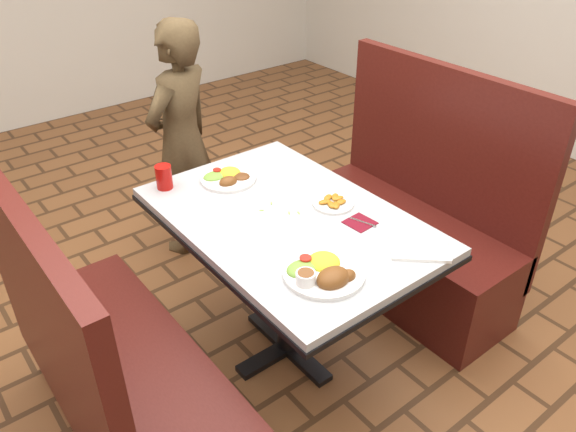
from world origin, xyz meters
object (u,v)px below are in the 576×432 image
object	(u,v)px
diner_person	(182,142)
red_tumbler	(164,177)
dining_table	(288,235)
booth_bench_right	(409,233)
booth_bench_left	(119,382)
near_dinner_plate	(323,269)
far_dinner_plate	(227,175)
plantain_plate	(333,203)

from	to	relation	value
diner_person	red_tumbler	world-z (taller)	diner_person
dining_table	booth_bench_right	bearing A→B (deg)	0.00
booth_bench_left	near_dinner_plate	xyz separation A→B (m)	(0.65, -0.38, 0.45)
far_dinner_plate	plantain_plate	bearing A→B (deg)	-63.28
booth_bench_right	booth_bench_left	bearing A→B (deg)	180.00
booth_bench_left	plantain_plate	size ratio (longest dim) A/B	6.95
red_tumbler	plantain_plate	bearing A→B (deg)	-49.37
dining_table	near_dinner_plate	world-z (taller)	near_dinner_plate
diner_person	booth_bench_left	bearing A→B (deg)	27.20
dining_table	booth_bench_left	distance (m)	0.86
booth_bench_left	plantain_plate	world-z (taller)	booth_bench_left
diner_person	dining_table	bearing A→B (deg)	62.16
booth_bench_left	red_tumbler	world-z (taller)	booth_bench_left
far_dinner_plate	red_tumbler	xyz separation A→B (m)	(-0.26, 0.11, 0.03)
dining_table	diner_person	distance (m)	1.07
near_dinner_plate	red_tumbler	size ratio (longest dim) A/B	2.71
dining_table	booth_bench_right	size ratio (longest dim) A/B	1.01
booth_bench_left	near_dinner_plate	world-z (taller)	booth_bench_left
booth_bench_left	diner_person	bearing A→B (deg)	50.05
booth_bench_right	diner_person	size ratio (longest dim) A/B	0.90
booth_bench_right	far_dinner_plate	xyz separation A→B (m)	(-0.82, 0.41, 0.44)
dining_table	booth_bench_left	size ratio (longest dim) A/B	1.01
booth_bench_left	booth_bench_right	distance (m)	1.60
diner_person	near_dinner_plate	world-z (taller)	diner_person
plantain_plate	diner_person	bearing A→B (deg)	95.66
diner_person	red_tumbler	size ratio (longest dim) A/B	12.42
far_dinner_plate	red_tumbler	bearing A→B (deg)	156.74
red_tumbler	diner_person	bearing A→B (deg)	55.48
booth_bench_left	plantain_plate	xyz separation A→B (m)	(1.00, -0.05, 0.43)
booth_bench_left	booth_bench_right	xyz separation A→B (m)	(1.60, 0.00, 0.00)
near_dinner_plate	red_tumbler	xyz separation A→B (m)	(-0.14, 0.90, 0.02)
booth_bench_right	plantain_plate	xyz separation A→B (m)	(-0.60, -0.05, 0.43)
diner_person	far_dinner_plate	distance (m)	0.67
booth_bench_right	plantain_plate	distance (m)	0.74
near_dinner_plate	far_dinner_plate	size ratio (longest dim) A/B	1.16
near_dinner_plate	booth_bench_right	bearing A→B (deg)	22.06
booth_bench_left	red_tumbler	xyz separation A→B (m)	(0.52, 0.52, 0.47)
near_dinner_plate	far_dinner_plate	xyz separation A→B (m)	(0.12, 0.79, -0.01)
dining_table	plantain_plate	bearing A→B (deg)	-13.08
near_dinner_plate	plantain_plate	bearing A→B (deg)	43.97
dining_table	red_tumbler	world-z (taller)	red_tumbler
booth_bench_left	booth_bench_right	bearing A→B (deg)	0.00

